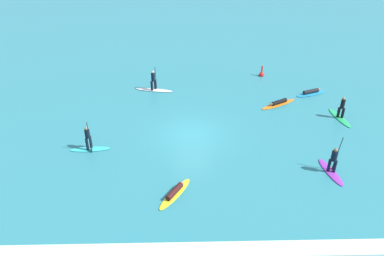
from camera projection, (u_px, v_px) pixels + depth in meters
The scene contains 10 objects.
ground_plane at pixel (192, 134), 25.84m from camera, with size 120.00×120.00×0.00m, color teal.
surfer_on_purple_board at pixel (332, 165), 22.00m from camera, with size 1.04×2.69×2.32m.
surfer_on_orange_board at pixel (279, 103), 29.45m from camera, with size 3.16×2.16×0.39m.
surfer_on_green_board at pixel (341, 113), 27.49m from camera, with size 1.08×2.93×1.71m.
surfer_on_yellow_board at pixel (175, 192), 20.55m from camera, with size 2.03×2.80×0.41m.
surfer_on_blue_board at pixel (311, 93), 31.02m from camera, with size 2.82×1.66×0.42m.
surfer_on_white_board at pixel (154, 86), 31.46m from camera, with size 3.23×1.23×2.03m.
surfer_on_teal_board at pixel (89, 143), 24.01m from camera, with size 2.56×0.72×2.24m.
marker_buoy at pixel (261, 74), 34.16m from camera, with size 0.46×0.46×1.07m.
wave_crest at pixel (197, 251), 17.21m from camera, with size 18.79×0.90×0.18m, color white.
Camera 1 is at (-0.50, -21.82, 13.84)m, focal length 35.50 mm.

